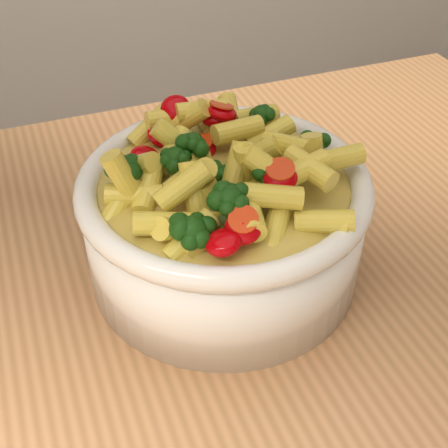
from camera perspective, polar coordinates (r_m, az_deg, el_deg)
name	(u,v)px	position (r m, az deg, el deg)	size (l,w,h in m)	color
table	(142,406)	(0.63, -7.49, -16.18)	(1.20, 0.80, 0.90)	#B67D4E
serving_bowl	(224,223)	(0.57, 0.00, 0.11)	(0.26, 0.26, 0.11)	white
pasta_salad	(224,159)	(0.53, 0.00, 5.95)	(0.21, 0.21, 0.05)	#FFE350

